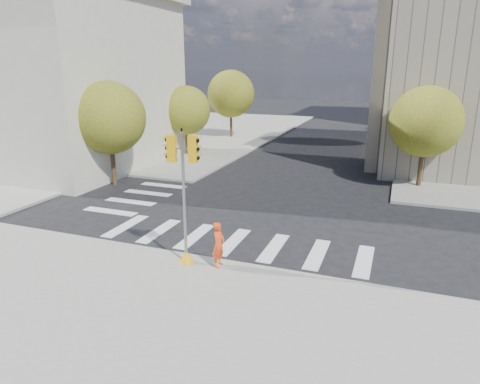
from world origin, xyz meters
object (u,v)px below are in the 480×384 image
lamp_near (432,107)px  traffic_signal (184,208)px  planter_wall (50,181)px  lamp_far (424,95)px  photographer (219,245)px

lamp_near → traffic_signal: bearing=-115.4°
planter_wall → lamp_far: bearing=53.3°
traffic_signal → photographer: (1.26, 0.14, -1.29)m
traffic_signal → photographer: size_ratio=2.94×
photographer → planter_wall: (-14.34, 6.77, -0.60)m
photographer → planter_wall: photographer is taller
lamp_far → traffic_signal: lamp_far is taller
planter_wall → photographer: bearing=-21.6°
lamp_far → photographer: (-7.63, -32.60, -3.58)m
lamp_near → traffic_signal: size_ratio=1.62×
lamp_near → lamp_far: (0.00, 14.00, 0.00)m
lamp_near → lamp_far: bearing=90.0°
lamp_near → photographer: (-7.63, -18.60, -3.58)m
lamp_far → planter_wall: bearing=-130.4°
lamp_near → lamp_far: 14.00m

